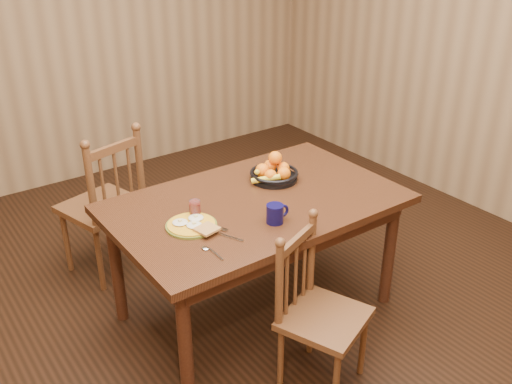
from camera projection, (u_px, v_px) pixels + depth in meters
room at (256, 96)px, 2.90m from camera, size 4.52×5.02×2.72m
dining_table at (256, 213)px, 3.21m from camera, size 1.60×1.00×0.75m
chair_far at (105, 205)px, 3.67m from camera, size 0.56×0.54×1.01m
chair_near at (318, 313)px, 2.80m from camera, size 0.50×0.49×0.86m
breakfast_plate at (192, 225)px, 2.90m from camera, size 0.26×0.30×0.04m
fork at (228, 235)px, 2.83m from camera, size 0.07×0.18×0.00m
spoon at (209, 250)px, 2.70m from camera, size 0.04×0.16×0.01m
coffee_mug at (276, 213)px, 2.93m from camera, size 0.13×0.09×0.10m
juice_glass at (195, 209)px, 2.99m from camera, size 0.06×0.06×0.09m
fruit_bowl at (274, 172)px, 3.39m from camera, size 0.29×0.29×0.17m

